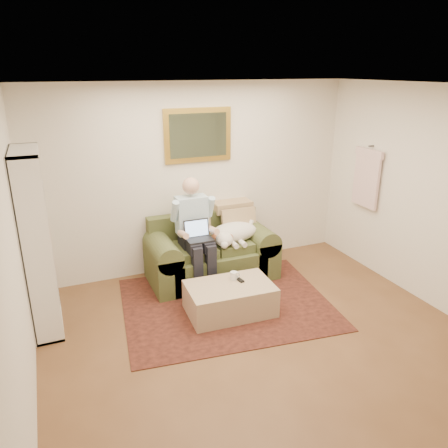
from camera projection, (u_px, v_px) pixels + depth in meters
room_shell at (270, 228)px, 4.19m from camera, size 4.51×5.00×2.61m
rug at (226, 303)px, 5.40m from camera, size 2.69×2.25×0.01m
sofa at (211, 257)px, 6.00m from camera, size 1.71×0.87×1.03m
seated_man at (196, 235)px, 5.63m from camera, size 0.56×0.80×1.44m
laptop at (198, 234)px, 5.56m from camera, size 0.33×0.26×0.24m
sleeping_dog at (234, 232)px, 5.91m from camera, size 0.70×0.44×0.26m
ottoman at (230, 299)px, 5.15m from camera, size 1.03×0.68×0.36m
coffee_mug at (234, 276)px, 5.20m from camera, size 0.08×0.08×0.10m
tv_remote at (239, 280)px, 5.20m from camera, size 0.07×0.16×0.02m
bookshelf at (37, 243)px, 4.61m from camera, size 0.28×0.80×2.00m
wall_mirror at (198, 135)px, 5.84m from camera, size 0.94×0.04×0.72m
hanging_shirt at (367, 175)px, 6.04m from camera, size 0.06×0.52×0.90m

